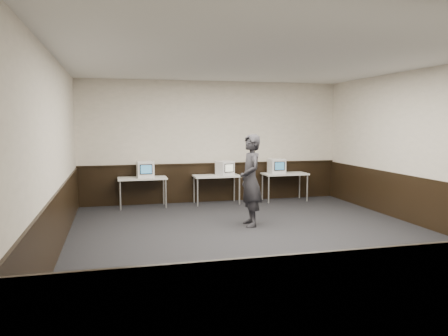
% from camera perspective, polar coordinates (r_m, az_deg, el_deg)
% --- Properties ---
extents(floor, '(8.00, 8.00, 0.00)m').
position_cam_1_polar(floor, '(8.07, 4.98, -9.25)').
color(floor, black).
rests_on(floor, ground).
extents(ceiling, '(8.00, 8.00, 0.00)m').
position_cam_1_polar(ceiling, '(7.86, 5.20, 13.87)').
color(ceiling, white).
rests_on(ceiling, back_wall).
extents(back_wall, '(7.00, 0.00, 7.00)m').
position_cam_1_polar(back_wall, '(11.65, -1.44, 3.44)').
color(back_wall, beige).
rests_on(back_wall, ground).
extents(front_wall, '(7.00, 0.00, 7.00)m').
position_cam_1_polar(front_wall, '(4.26, 23.18, -1.50)').
color(front_wall, beige).
rests_on(front_wall, ground).
extents(left_wall, '(0.00, 8.00, 8.00)m').
position_cam_1_polar(left_wall, '(7.42, -21.34, 1.57)').
color(left_wall, beige).
rests_on(left_wall, ground).
extents(right_wall, '(0.00, 8.00, 8.00)m').
position_cam_1_polar(right_wall, '(9.55, 25.33, 2.30)').
color(right_wall, beige).
rests_on(right_wall, ground).
extents(wainscot_back, '(6.98, 0.04, 1.00)m').
position_cam_1_polar(wainscot_back, '(11.73, -1.41, -1.94)').
color(wainscot_back, black).
rests_on(wainscot_back, back_wall).
extents(wainscot_front, '(6.98, 0.04, 1.00)m').
position_cam_1_polar(wainscot_front, '(4.54, 22.43, -15.36)').
color(wainscot_front, black).
rests_on(wainscot_front, front_wall).
extents(wainscot_left, '(0.04, 7.98, 1.00)m').
position_cam_1_polar(wainscot_left, '(7.58, -20.87, -6.74)').
color(wainscot_left, black).
rests_on(wainscot_left, left_wall).
extents(wainscot_right, '(0.04, 7.98, 1.00)m').
position_cam_1_polar(wainscot_right, '(9.66, 24.95, -4.22)').
color(wainscot_right, black).
rests_on(wainscot_right, right_wall).
extents(wainscot_rail, '(6.98, 0.06, 0.04)m').
position_cam_1_polar(wainscot_rail, '(11.65, -1.39, 0.58)').
color(wainscot_rail, black).
rests_on(wainscot_rail, wainscot_back).
extents(desk_left, '(1.20, 0.60, 0.75)m').
position_cam_1_polar(desk_left, '(11.06, -10.61, -1.59)').
color(desk_left, silver).
rests_on(desk_left, ground).
extents(desk_center, '(1.20, 0.60, 0.75)m').
position_cam_1_polar(desk_center, '(11.34, -0.98, -1.30)').
color(desk_center, silver).
rests_on(desk_center, ground).
extents(desk_right, '(1.20, 0.60, 0.75)m').
position_cam_1_polar(desk_right, '(11.92, 7.95, -1.01)').
color(desk_right, silver).
rests_on(desk_right, ground).
extents(emac_left, '(0.42, 0.46, 0.41)m').
position_cam_1_polar(emac_left, '(11.04, -10.25, -0.16)').
color(emac_left, white).
rests_on(emac_left, desk_left).
extents(emac_center, '(0.48, 0.49, 0.37)m').
position_cam_1_polar(emac_center, '(11.33, 0.12, -0.01)').
color(emac_center, white).
rests_on(emac_center, desk_center).
extents(emac_right, '(0.40, 0.43, 0.39)m').
position_cam_1_polar(emac_right, '(11.81, 6.89, 0.26)').
color(emac_right, white).
rests_on(emac_right, desk_right).
extents(person, '(0.47, 0.70, 1.88)m').
position_cam_1_polar(person, '(8.92, 3.50, -1.62)').
color(person, '#25252A').
rests_on(person, ground).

